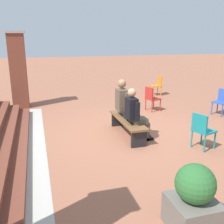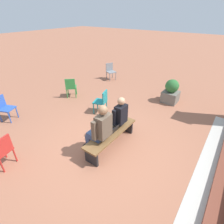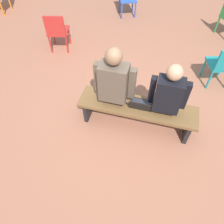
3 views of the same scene
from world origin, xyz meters
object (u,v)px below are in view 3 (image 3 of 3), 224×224
Objects in this scene: bench at (137,110)px; plastic_chair_far_left at (223,64)px; person_student at (167,96)px; laptop at (140,105)px; plastic_chair_far_right at (57,30)px; person_adult at (116,84)px.

bench is 1.85m from plastic_chair_far_left.
person_student reaches higher than laptop.
plastic_chair_far_right is 1.00× the size of plastic_chair_far_left.
person_student reaches higher than plastic_chair_far_right.
plastic_chair_far_right is at bearing -4.56° from plastic_chair_far_left.
person_adult is at bearing 37.54° from plastic_chair_far_left.
person_student is 0.93× the size of person_adult.
laptop is at bearing 163.09° from bench.
person_adult is at bearing -11.63° from laptop.
person_student is 4.13× the size of laptop.
plastic_chair_far_left is (-1.28, -1.34, 0.13)m from bench.
person_adult reaches higher than person_student.
plastic_chair_far_right is (2.03, -1.60, 0.13)m from bench.
laptop is at bearing 12.65° from person_student.
bench is 2.59m from plastic_chair_far_right.
plastic_chair_far_right and plastic_chair_far_left have the same top height.
laptop is (-0.41, 0.08, -0.25)m from person_adult.
laptop reaches higher than bench.
person_student is 1.57m from plastic_chair_far_left.
person_adult reaches higher than bench.
bench is 0.54m from person_adult.
laptop is at bearing 168.37° from person_adult.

